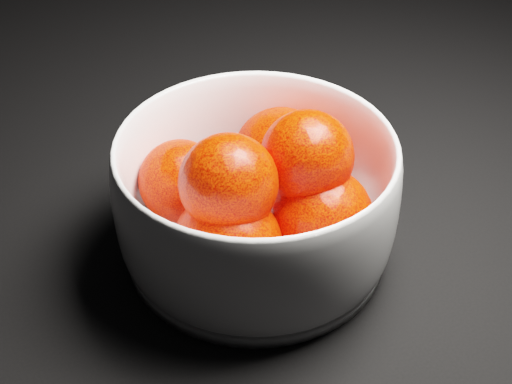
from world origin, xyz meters
TOP-DOWN VIEW (x-y plane):
  - ground at (0.00, 0.00)m, footprint 3.00×3.00m
  - bowl at (0.15, -0.02)m, footprint 0.20×0.20m
  - orange_pile at (0.15, -0.03)m, footprint 0.16×0.15m

SIDE VIEW (x-z plane):
  - ground at x=0.00m, z-range 0.00..0.00m
  - bowl at x=0.15m, z-range 0.00..0.10m
  - orange_pile at x=0.15m, z-range 0.00..0.11m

